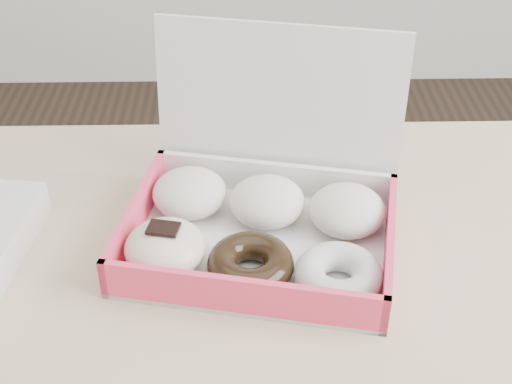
{
  "coord_description": "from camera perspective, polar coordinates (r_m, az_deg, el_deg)",
  "views": [
    {
      "loc": [
        -0.06,
        -0.45,
        1.25
      ],
      "look_at": [
        -0.05,
        0.16,
        0.81
      ],
      "focal_mm": 50.0,
      "sensor_mm": 36.0,
      "label": 1
    }
  ],
  "objects": [
    {
      "name": "donut_box",
      "position": [
        0.76,
        0.27,
        -1.92
      ],
      "size": [
        0.32,
        0.28,
        0.2
      ],
      "rotation": [
        0.0,
        0.0,
        -0.2
      ],
      "color": "white",
      "rests_on": "table"
    }
  ]
}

